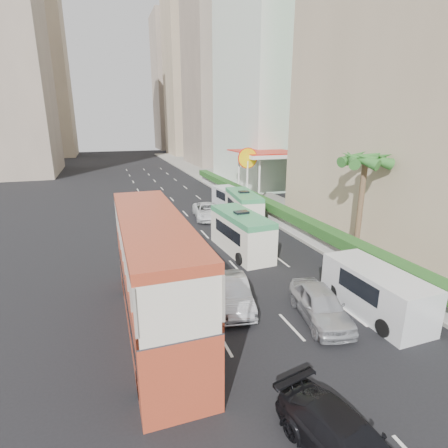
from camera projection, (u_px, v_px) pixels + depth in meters
name	position (u px, v px, depth m)	size (l,w,h in m)	color
ground_plane	(278.00, 304.00, 17.40)	(200.00, 200.00, 0.00)	black
double_decker_bus	(155.00, 274.00, 14.82)	(2.50, 11.00, 5.06)	#B54126
car_silver_lane_a	(232.00, 306.00, 17.25)	(1.50, 4.31, 1.42)	silver
car_silver_lane_b	(319.00, 319.00, 16.07)	(1.80, 4.47, 1.52)	silver
van_asset	(207.00, 218.00, 32.81)	(2.32, 5.03, 1.40)	silver
minibus_near	(241.00, 233.00, 24.00)	(2.08, 6.25, 2.77)	silver
minibus_far	(243.00, 207.00, 31.40)	(2.00, 6.01, 2.66)	silver
panel_van_near	(375.00, 291.00, 16.39)	(2.15, 5.39, 2.15)	silver
panel_van_far	(230.00, 198.00, 36.48)	(2.05, 5.12, 2.05)	silver
sidewalk	(249.00, 195.00, 42.86)	(6.00, 120.00, 0.18)	#99968C
kerb_wall	(268.00, 213.00, 31.85)	(0.30, 44.00, 1.00)	silver
hedge	(268.00, 204.00, 31.61)	(1.10, 44.00, 0.70)	#2D6626
palm_tree	(360.00, 208.00, 22.51)	(0.36, 0.36, 6.40)	brown
shell_station	(264.00, 175.00, 40.61)	(6.50, 8.00, 5.50)	silver
tower_mid	(228.00, 35.00, 68.57)	(16.00, 16.00, 50.00)	#A18F7E
tower_far_a	(194.00, 68.00, 90.88)	(14.00, 14.00, 44.00)	tan
tower_far_b	(177.00, 85.00, 111.40)	(14.00, 14.00, 40.00)	#A18F7E
tower_left_b	(31.00, 61.00, 85.69)	(16.00, 16.00, 46.00)	tan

